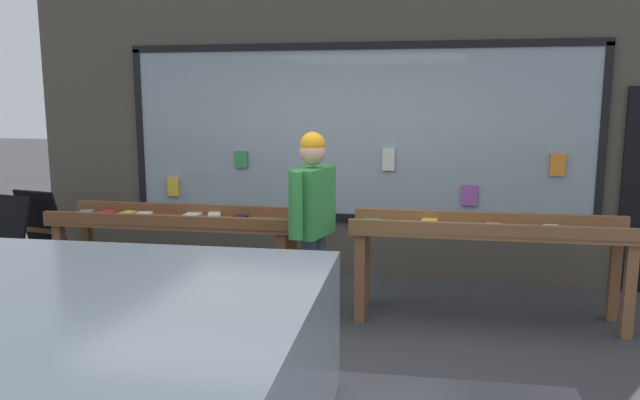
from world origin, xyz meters
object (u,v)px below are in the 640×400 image
(small_dog, at_px, (252,304))
(sandwich_board_sign, at_px, (25,235))
(display_table_right, at_px, (489,239))
(display_table_left, at_px, (177,227))
(person_browsing, at_px, (313,214))

(small_dog, bearing_deg, sandwich_board_sign, 92.43)
(display_table_right, height_order, sandwich_board_sign, sandwich_board_sign)
(display_table_left, xyz_separation_m, person_browsing, (1.50, -0.48, 0.28))
(display_table_left, distance_m, small_dog, 1.37)
(sandwich_board_sign, bearing_deg, small_dog, -9.47)
(person_browsing, xyz_separation_m, small_dog, (-0.47, -0.28, -0.74))
(small_dog, xyz_separation_m, sandwich_board_sign, (-2.96, 1.00, 0.22))
(person_browsing, relative_size, small_dog, 2.94)
(small_dog, bearing_deg, display_table_left, 74.81)
(person_browsing, xyz_separation_m, sandwich_board_sign, (-3.43, 0.72, -0.52))
(display_table_right, xyz_separation_m, small_dog, (-1.96, -0.76, -0.49))
(display_table_left, relative_size, person_browsing, 1.45)
(display_table_left, relative_size, small_dog, 4.25)
(display_table_right, bearing_deg, small_dog, -158.82)
(display_table_left, bearing_deg, sandwich_board_sign, 172.87)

